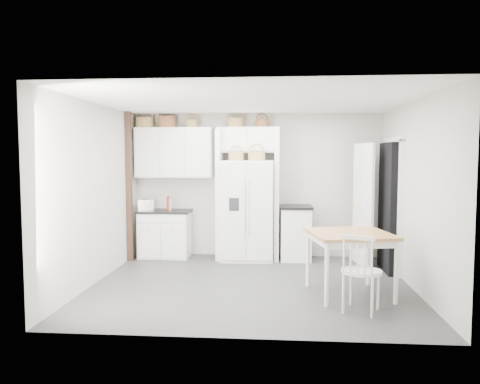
{
  "coord_description": "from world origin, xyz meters",
  "views": [
    {
      "loc": [
        0.36,
        -6.57,
        1.84
      ],
      "look_at": [
        -0.19,
        0.4,
        1.3
      ],
      "focal_mm": 35.0,
      "sensor_mm": 36.0,
      "label": 1
    }
  ],
  "objects": [
    {
      "name": "fridge_panel_left",
      "position": [
        -0.66,
        1.7,
        1.15
      ],
      "size": [
        0.08,
        0.6,
        2.3
      ],
      "primitive_type": "cube",
      "color": "silver",
      "rests_on": "floor"
    },
    {
      "name": "base_cab_right",
      "position": [
        0.7,
        1.7,
        0.46
      ],
      "size": [
        0.52,
        0.63,
        0.92
      ],
      "primitive_type": "cube",
      "color": "silver",
      "rests_on": "floor"
    },
    {
      "name": "doorway_void",
      "position": [
        2.16,
        1.0,
        1.02
      ],
      "size": [
        0.18,
        0.85,
        2.05
      ],
      "primitive_type": "cube",
      "color": "black",
      "rests_on": "floor"
    },
    {
      "name": "basket_fridge_b",
      "position": [
        0.01,
        1.55,
        1.84
      ],
      "size": [
        0.29,
        0.29,
        0.16
      ],
      "primitive_type": "cylinder",
      "color": "olive",
      "rests_on": "refrigerator"
    },
    {
      "name": "basket_upper_c",
      "position": [
        -1.18,
        1.83,
        2.42
      ],
      "size": [
        0.24,
        0.24,
        0.14
      ],
      "primitive_type": "cylinder",
      "color": "olive",
      "rests_on": "upper_cabinet"
    },
    {
      "name": "trim_post",
      "position": [
        -2.2,
        1.35,
        1.3
      ],
      "size": [
        0.09,
        0.09,
        2.6
      ],
      "primitive_type": "cube",
      "color": "black",
      "rests_on": "floor"
    },
    {
      "name": "ceiling",
      "position": [
        0.0,
        0.0,
        2.6
      ],
      "size": [
        4.5,
        4.5,
        0.0
      ],
      "primitive_type": "plane",
      "color": "white",
      "rests_on": "wall_back"
    },
    {
      "name": "floor",
      "position": [
        0.0,
        0.0,
        0.0
      ],
      "size": [
        4.5,
        4.5,
        0.0
      ],
      "primitive_type": "plane",
      "color": "#2B2B2C",
      "rests_on": "ground"
    },
    {
      "name": "wall_back",
      "position": [
        0.0,
        2.0,
        1.3
      ],
      "size": [
        4.5,
        0.0,
        4.5
      ],
      "primitive_type": "plane",
      "rotation": [
        1.57,
        0.0,
        0.0
      ],
      "color": "#B4AFA8",
      "rests_on": "floor"
    },
    {
      "name": "basket_bridge_a",
      "position": [
        -0.39,
        1.83,
        2.43
      ],
      "size": [
        0.3,
        0.3,
        0.17
      ],
      "primitive_type": "cylinder",
      "color": "olive",
      "rests_on": "bridge_cabinet"
    },
    {
      "name": "basket_fridge_a",
      "position": [
        -0.35,
        1.55,
        1.83
      ],
      "size": [
        0.26,
        0.26,
        0.14
      ],
      "primitive_type": "cylinder",
      "color": "olive",
      "rests_on": "refrigerator"
    },
    {
      "name": "upper_cabinet",
      "position": [
        -1.5,
        1.83,
        1.9
      ],
      "size": [
        1.4,
        0.34,
        0.9
      ],
      "primitive_type": "cube",
      "color": "silver",
      "rests_on": "wall_back"
    },
    {
      "name": "fridge_panel_right",
      "position": [
        0.36,
        1.7,
        1.15
      ],
      "size": [
        0.08,
        0.6,
        2.3
      ],
      "primitive_type": "cube",
      "color": "silver",
      "rests_on": "floor"
    },
    {
      "name": "basket_bridge_b",
      "position": [
        0.09,
        1.83,
        2.42
      ],
      "size": [
        0.24,
        0.24,
        0.14
      ],
      "primitive_type": "cylinder",
      "color": "brown",
      "rests_on": "bridge_cabinet"
    },
    {
      "name": "counter_left",
      "position": [
        -1.66,
        1.7,
        0.84
      ],
      "size": [
        0.92,
        0.6,
        0.04
      ],
      "primitive_type": "cube",
      "color": "black",
      "rests_on": "base_cab_left"
    },
    {
      "name": "windsor_chair",
      "position": [
        1.36,
        -1.07,
        0.48
      ],
      "size": [
        0.61,
        0.58,
        0.97
      ],
      "primitive_type": "cube",
      "rotation": [
        0.0,
        0.0,
        -0.41
      ],
      "color": "silver",
      "rests_on": "floor"
    },
    {
      "name": "counter_right",
      "position": [
        0.7,
        1.7,
        0.94
      ],
      "size": [
        0.56,
        0.67,
        0.04
      ],
      "primitive_type": "cube",
      "color": "black",
      "rests_on": "base_cab_right"
    },
    {
      "name": "basket_upper_b",
      "position": [
        -1.63,
        1.83,
        2.45
      ],
      "size": [
        0.34,
        0.34,
        0.2
      ],
      "primitive_type": "cylinder",
      "color": "brown",
      "rests_on": "upper_cabinet"
    },
    {
      "name": "wall_right",
      "position": [
        2.25,
        0.0,
        1.3
      ],
      "size": [
        0.0,
        4.0,
        4.0
      ],
      "primitive_type": "plane",
      "rotation": [
        1.57,
        0.0,
        -1.57
      ],
      "color": "#B4AFA8",
      "rests_on": "floor"
    },
    {
      "name": "dining_table",
      "position": [
        1.32,
        -0.4,
        0.42
      ],
      "size": [
        1.18,
        1.18,
        0.84
      ],
      "primitive_type": "cube",
      "rotation": [
        0.0,
        0.0,
        0.19
      ],
      "color": "#905D31",
      "rests_on": "floor"
    },
    {
      "name": "door_slab",
      "position": [
        1.8,
        1.33,
        1.02
      ],
      "size": [
        0.21,
        0.79,
        2.05
      ],
      "primitive_type": "cube",
      "rotation": [
        0.0,
        0.0,
        -1.36
      ],
      "color": "white",
      "rests_on": "floor"
    },
    {
      "name": "bridge_cabinet",
      "position": [
        -0.15,
        1.83,
        2.12
      ],
      "size": [
        1.12,
        0.34,
        0.45
      ],
      "primitive_type": "cube",
      "color": "silver",
      "rests_on": "wall_back"
    },
    {
      "name": "base_cab_left",
      "position": [
        -1.66,
        1.7,
        0.41
      ],
      "size": [
        0.89,
        0.56,
        0.82
      ],
      "primitive_type": "cube",
      "color": "silver",
      "rests_on": "floor"
    },
    {
      "name": "toaster",
      "position": [
        -2.0,
        1.7,
        0.95
      ],
      "size": [
        0.31,
        0.22,
        0.19
      ],
      "primitive_type": "cube",
      "rotation": [
        0.0,
        0.0,
        0.24
      ],
      "color": "silver",
      "rests_on": "counter_left"
    },
    {
      "name": "wall_left",
      "position": [
        -2.25,
        0.0,
        1.3
      ],
      "size": [
        0.0,
        4.0,
        4.0
      ],
      "primitive_type": "plane",
      "rotation": [
        1.57,
        0.0,
        1.57
      ],
      "color": "#B4AFA8",
      "rests_on": "floor"
    },
    {
      "name": "basket_upper_a",
      "position": [
        -2.04,
        1.83,
        2.44
      ],
      "size": [
        0.33,
        0.33,
        0.19
      ],
      "primitive_type": "cylinder",
      "color": "olive",
      "rests_on": "upper_cabinet"
    },
    {
      "name": "cookbook_red",
      "position": [
        -1.58,
        1.62,
        0.98
      ],
      "size": [
        0.06,
        0.17,
        0.25
      ],
      "primitive_type": "cube",
      "rotation": [
        0.0,
        0.0,
        0.13
      ],
      "color": "maroon",
      "rests_on": "counter_left"
    },
    {
      "name": "refrigerator",
      "position": [
        -0.15,
        1.65,
        0.88
      ],
      "size": [
        0.91,
        0.73,
        1.76
      ],
      "primitive_type": "cube",
      "color": "white",
      "rests_on": "floor"
    },
    {
      "name": "cookbook_cream",
      "position": [
        -1.56,
        1.62,
        0.97
      ],
      "size": [
        0.05,
        0.15,
        0.22
      ],
      "primitive_type": "cube",
      "rotation": [
        0.0,
        0.0,
        -0.12
      ],
      "color": "beige",
      "rests_on": "counter_left"
    }
  ]
}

